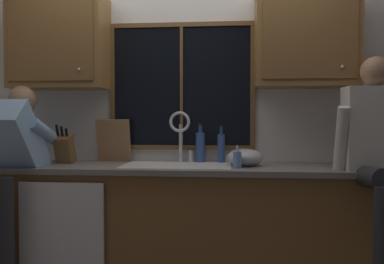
% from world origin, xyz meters
% --- Properties ---
extents(back_wall, '(5.63, 0.12, 2.55)m').
position_xyz_m(back_wall, '(0.00, 0.06, 1.27)').
color(back_wall, silver).
rests_on(back_wall, floor).
extents(window_glass, '(1.10, 0.02, 0.95)m').
position_xyz_m(window_glass, '(-0.03, -0.01, 1.52)').
color(window_glass, black).
extents(window_frame_top, '(1.17, 0.02, 0.04)m').
position_xyz_m(window_frame_top, '(-0.03, -0.02, 2.02)').
color(window_frame_top, brown).
extents(window_frame_bottom, '(1.17, 0.02, 0.04)m').
position_xyz_m(window_frame_bottom, '(-0.03, -0.02, 1.03)').
color(window_frame_bottom, brown).
extents(window_frame_left, '(0.03, 0.02, 0.95)m').
position_xyz_m(window_frame_left, '(-0.60, -0.02, 1.52)').
color(window_frame_left, brown).
extents(window_frame_right, '(0.03, 0.02, 0.95)m').
position_xyz_m(window_frame_right, '(0.53, -0.02, 1.52)').
color(window_frame_right, brown).
extents(window_mullion_center, '(0.02, 0.02, 0.95)m').
position_xyz_m(window_mullion_center, '(-0.03, -0.02, 1.52)').
color(window_mullion_center, brown).
extents(lower_cabinet_run, '(3.23, 0.58, 0.88)m').
position_xyz_m(lower_cabinet_run, '(0.00, -0.29, 0.44)').
color(lower_cabinet_run, brown).
rests_on(lower_cabinet_run, floor).
extents(countertop, '(3.29, 0.62, 0.04)m').
position_xyz_m(countertop, '(0.00, -0.31, 0.90)').
color(countertop, slate).
rests_on(countertop, lower_cabinet_run).
extents(dishwasher_front, '(0.60, 0.02, 0.74)m').
position_xyz_m(dishwasher_front, '(-0.80, -0.61, 0.46)').
color(dishwasher_front, white).
extents(upper_cabinet_left, '(0.74, 0.36, 0.72)m').
position_xyz_m(upper_cabinet_left, '(-0.98, -0.17, 1.86)').
color(upper_cabinet_left, olive).
extents(upper_cabinet_right, '(0.74, 0.36, 0.72)m').
position_xyz_m(upper_cabinet_right, '(0.92, -0.17, 1.86)').
color(upper_cabinet_right, olive).
extents(sink, '(0.80, 0.46, 0.21)m').
position_xyz_m(sink, '(-0.03, -0.30, 0.82)').
color(sink, silver).
rests_on(sink, lower_cabinet_run).
extents(faucet, '(0.18, 0.09, 0.40)m').
position_xyz_m(faucet, '(-0.03, -0.12, 1.17)').
color(faucet, silver).
rests_on(faucet, countertop).
extents(person_standing, '(0.53, 0.71, 1.51)m').
position_xyz_m(person_standing, '(-1.21, -0.59, 0.94)').
color(person_standing, '#262628').
rests_on(person_standing, floor).
extents(person_sitting_on_counter, '(0.54, 0.60, 1.26)m').
position_xyz_m(person_sitting_on_counter, '(1.32, -0.57, 1.10)').
color(person_sitting_on_counter, '#262628').
rests_on(person_sitting_on_counter, countertop).
extents(knife_block, '(0.12, 0.18, 0.32)m').
position_xyz_m(knife_block, '(-0.91, -0.26, 1.03)').
color(knife_block, brown).
rests_on(knife_block, countertop).
extents(cutting_board, '(0.27, 0.09, 0.34)m').
position_xyz_m(cutting_board, '(-0.58, -0.09, 1.09)').
color(cutting_board, '#997047').
rests_on(cutting_board, countertop).
extents(mixing_bowl, '(0.26, 0.26, 0.13)m').
position_xyz_m(mixing_bowl, '(0.47, -0.28, 0.98)').
color(mixing_bowl, '#B7B7BC').
rests_on(mixing_bowl, countertop).
extents(soap_dispenser, '(0.06, 0.07, 0.16)m').
position_xyz_m(soap_dispenser, '(0.41, -0.44, 0.98)').
color(soap_dispenser, '#668CCC').
rests_on(soap_dispenser, countertop).
extents(bottle_green_glass, '(0.06, 0.06, 0.29)m').
position_xyz_m(bottle_green_glass, '(0.29, -0.09, 1.04)').
color(bottle_green_glass, '#334C8C').
rests_on(bottle_green_glass, countertop).
extents(bottle_tall_clear, '(0.08, 0.08, 0.30)m').
position_xyz_m(bottle_tall_clear, '(0.12, -0.07, 1.05)').
color(bottle_tall_clear, '#334C8C').
rests_on(bottle_tall_clear, countertop).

